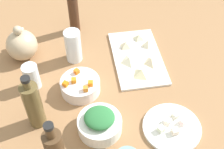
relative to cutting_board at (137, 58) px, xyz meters
The scene contains 28 objects.
tabletop 18.14cm from the cutting_board, 134.08° to the left, with size 190.00×190.00×3.00cm, color #946A43.
cutting_board is the anchor object (origin of this frame).
plate_tofu 37.17cm from the cutting_board, behind, with size 20.70×20.70×1.20cm, color white.
bowl_greens 39.22cm from the cutting_board, 148.86° to the left, with size 15.50×15.50×5.47cm, color white.
bowl_carrots 29.62cm from the cutting_board, 119.72° to the left, with size 15.33×15.33×5.48cm, color white.
teapot 49.65cm from the cutting_board, 80.12° to the left, with size 15.13×13.10×16.25cm.
bottle_0 50.89cm from the cutting_board, 123.06° to the left, with size 6.04×6.04×23.55cm.
bottle_1 36.09cm from the cutting_board, 47.39° to the left, with size 4.66×4.66×25.35cm.
bottle_2 57.14cm from the cutting_board, 141.61° to the left, with size 5.95×5.95×22.01cm.
drinking_glass_0 28.09cm from the cutting_board, 82.10° to the left, with size 6.83×6.83×14.52cm, color white.
drinking_glass_1 45.29cm from the cutting_board, 102.40° to the left, with size 6.04×6.04×10.82cm, color white.
carrot_cube_0 35.51cm from the cutting_board, 117.36° to the left, with size 1.80×1.80×1.80cm, color orange.
carrot_cube_1 32.10cm from the cutting_board, 117.93° to the left, with size 1.80×1.80×1.80cm, color orange.
carrot_cube_2 31.38cm from the cutting_board, 129.49° to the left, with size 1.80×1.80×1.80cm, color orange.
carrot_cube_3 29.04cm from the cutting_board, 111.11° to the left, with size 1.80×1.80×1.80cm, color orange.
carrot_cube_4 28.32cm from the cutting_board, 128.23° to the left, with size 1.80×1.80×1.80cm, color orange.
chopped_greens_mound 39.72cm from the cutting_board, 148.86° to the left, with size 10.53×10.09×3.30cm, color #2C7139.
tofu_cube_0 35.47cm from the cutting_board, behind, with size 2.20×2.20×2.20cm, color white.
tofu_cube_1 39.84cm from the cutting_board, behind, with size 2.20×2.20×2.20cm, color #F9E4CE.
tofu_cube_2 33.90cm from the cutting_board, 167.84° to the right, with size 2.20×2.20×2.20cm, color silver.
tofu_cube_3 37.27cm from the cutting_board, 165.84° to the right, with size 2.20×2.20×2.20cm, color white.
tofu_cube_4 37.96cm from the cutting_board, behind, with size 2.20×2.20×2.20cm, color white.
dumpling_0 5.25cm from the cutting_board, 121.58° to the left, with size 5.78×5.76×2.57cm, color beige.
dumpling_1 10.91cm from the cutting_board, behind, with size 5.95×5.46×3.00cm, color beige.
dumpling_2 8.22cm from the cutting_board, 30.63° to the left, with size 4.04×3.85×3.10cm, color beige.
dumpling_3 6.90cm from the cutting_board, 133.95° to the right, with size 5.27×4.54×2.66cm, color beige.
dumpling_4 8.89cm from the cutting_board, 43.12° to the right, with size 4.22×3.88×3.16cm, color beige.
dumpling_5 11.82cm from the cutting_board, 13.92° to the right, with size 4.09×3.60×2.54cm, color beige.
Camera 1 is at (-79.35, 11.35, 94.46)cm, focal length 48.36 mm.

